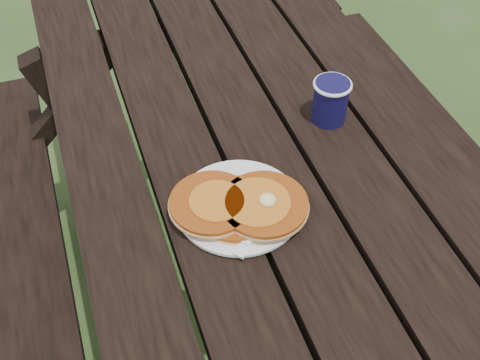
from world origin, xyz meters
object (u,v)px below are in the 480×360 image
object	(u,v)px
plate	(239,207)
coffee_cup	(331,99)
picnic_table	(268,288)
pancake_stack	(240,205)

from	to	relation	value
plate	coffee_cup	distance (m)	0.31
picnic_table	pancake_stack	size ratio (longest dim) A/B	7.56
picnic_table	plate	world-z (taller)	plate
picnic_table	plate	distance (m)	0.40
picnic_table	coffee_cup	size ratio (longest dim) A/B	19.42
picnic_table	pancake_stack	xyz separation A→B (m)	(-0.09, -0.07, 0.41)
picnic_table	pancake_stack	world-z (taller)	pancake_stack
picnic_table	plate	bearing A→B (deg)	-148.44
coffee_cup	pancake_stack	bearing A→B (deg)	-144.26
picnic_table	coffee_cup	world-z (taller)	coffee_cup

